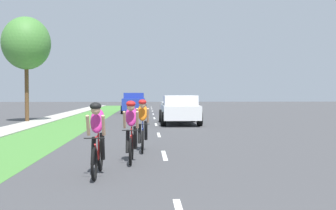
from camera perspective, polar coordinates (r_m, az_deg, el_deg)
The scene contains 10 objects.
ground_plane at distance 21.37m, azimuth -1.65°, elevation -3.04°, with size 120.00×120.00×0.00m, color #424244.
grass_verge at distance 21.80m, azimuth -14.38°, elevation -2.99°, with size 2.91×70.00×0.01m, color #478438.
sidewalk_concrete at distance 22.36m, azimuth -20.10°, elevation -2.92°, with size 1.63×70.00×0.10m, color #B2ADA3.
lane_markings_center at distance 25.36m, azimuth -1.85°, elevation -2.28°, with size 0.12×52.20×0.01m.
cyclist_lead at distance 8.69m, azimuth -10.04°, elevation -4.64°, with size 0.42×1.72×1.58m.
cyclist_trailing at distance 10.29m, azimuth -5.25°, elevation -3.63°, with size 0.42×1.72×1.58m.
cyclist_distant at distance 12.23m, azimuth -3.64°, elevation -2.78°, with size 0.42×1.72×1.58m.
pickup_white at distance 22.88m, azimuth 1.64°, elevation -0.65°, with size 2.22×5.10×1.64m.
suv_blue at distance 35.59m, azimuth -4.85°, elevation 0.38°, with size 2.15×4.70×1.79m.
street_tree_near at distance 26.11m, azimuth -19.52°, elevation 8.24°, with size 2.91×2.91×6.41m.
Camera 1 is at (-0.47, -1.29, 1.77)m, focal length 42.84 mm.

